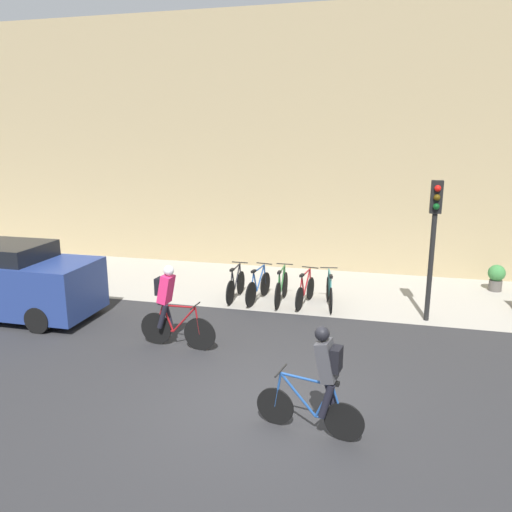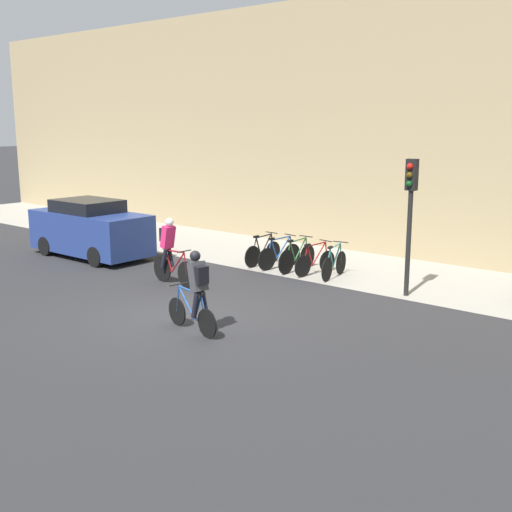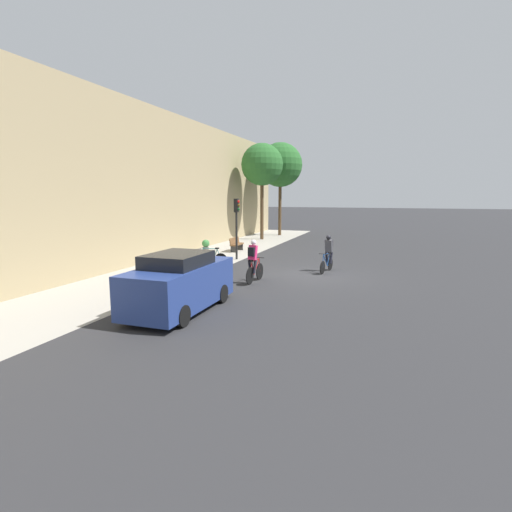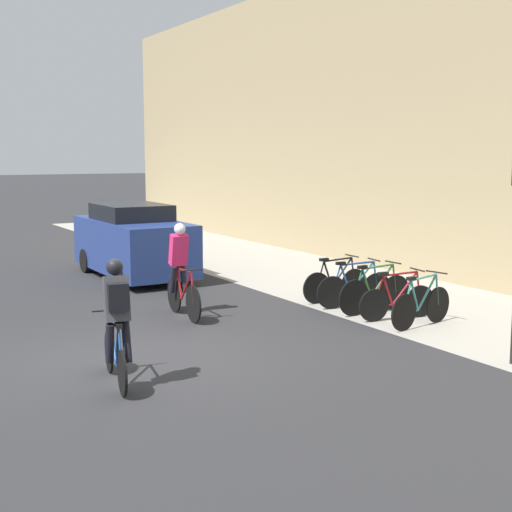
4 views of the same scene
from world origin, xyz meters
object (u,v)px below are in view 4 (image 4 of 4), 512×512
at_px(parked_bike_0, 336,283).
at_px(parked_car, 133,242).
at_px(parked_bike_4, 421,305).
at_px(parked_bike_1, 355,288).
at_px(parked_bike_3, 397,300).
at_px(cyclist_grey, 116,319).
at_px(cyclist_pink, 180,267).
at_px(parked_bike_2, 375,292).

bearing_deg(parked_bike_0, parked_car, -152.95).
bearing_deg(parked_bike_0, parked_bike_4, -0.01).
xyz_separation_m(parked_bike_1, parked_bike_3, (1.28, -0.00, -0.02)).
bearing_deg(parked_car, parked_bike_0, 27.05).
distance_m(parked_bike_3, parked_bike_4, 0.64).
bearing_deg(cyclist_grey, parked_bike_0, 117.37).
bearing_deg(cyclist_grey, parked_bike_1, 112.23).
relative_size(cyclist_pink, parked_bike_2, 1.02).
bearing_deg(parked_car, parked_bike_2, 22.15).
distance_m(cyclist_pink, parked_bike_4, 4.57).
height_order(parked_bike_3, parked_bike_4, parked_bike_4).
xyz_separation_m(cyclist_grey, parked_bike_4, (-0.48, 5.88, -0.55)).
distance_m(cyclist_pink, cyclist_grey, 4.32).
relative_size(cyclist_grey, parked_car, 0.41).
relative_size(cyclist_pink, parked_bike_4, 1.09).
bearing_deg(parked_bike_0, cyclist_pink, -97.81).
bearing_deg(parked_bike_3, parked_car, -159.72).
relative_size(cyclist_pink, parked_bike_3, 1.11).
relative_size(parked_bike_2, parked_car, 0.41).
bearing_deg(parked_bike_3, cyclist_pink, -125.31).
height_order(cyclist_pink, parked_bike_0, cyclist_pink).
relative_size(parked_bike_0, parked_car, 0.38).
height_order(cyclist_grey, parked_car, parked_car).
distance_m(cyclist_grey, parked_bike_3, 6.01).
xyz_separation_m(parked_bike_2, parked_car, (-6.34, -2.58, 0.48)).
distance_m(parked_bike_1, parked_bike_4, 1.93).
bearing_deg(cyclist_pink, parked_bike_4, 48.04).
relative_size(parked_bike_1, parked_bike_4, 1.03).
bearing_deg(parked_car, parked_bike_1, 24.37).
distance_m(parked_bike_1, parked_bike_3, 1.28).
bearing_deg(parked_bike_4, cyclist_pink, -131.96).
bearing_deg(cyclist_grey, parked_car, 157.83).
bearing_deg(parked_bike_1, parked_car, -155.63).
height_order(cyclist_grey, parked_bike_4, cyclist_grey).
height_order(parked_bike_4, parked_car, parked_car).
bearing_deg(parked_bike_3, parked_bike_2, 179.92).
xyz_separation_m(parked_bike_1, parked_car, (-5.70, -2.58, 0.49)).
bearing_deg(parked_bike_4, cyclist_grey, -85.36).
relative_size(cyclist_grey, parked_bike_4, 1.05).
bearing_deg(parked_bike_1, parked_bike_0, 179.94).
height_order(cyclist_grey, parked_bike_2, cyclist_grey).
height_order(cyclist_grey, parked_bike_1, cyclist_grey).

